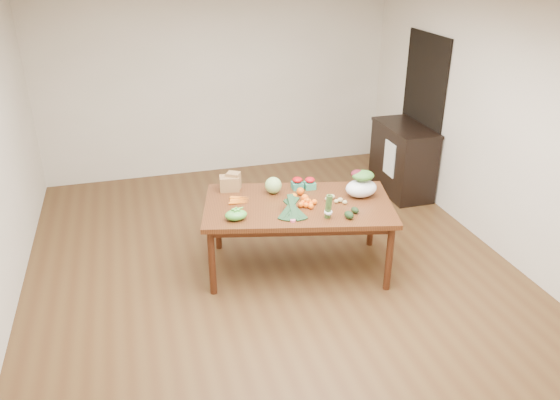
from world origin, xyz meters
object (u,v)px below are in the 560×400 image
object	(u,v)px
paper_bag	(229,182)
kale_bunch	(292,209)
cabbage	(273,185)
cabinet	(403,159)
salad_bag	(361,185)
dining_table	(298,236)
asparagus_bundle	(329,206)
mandarin_cluster	(307,202)

from	to	relation	value
paper_bag	kale_bunch	distance (m)	0.90
cabbage	kale_bunch	world-z (taller)	cabbage
cabinet	paper_bag	distance (m)	2.75
cabinet	salad_bag	size ratio (longest dim) A/B	3.11
dining_table	cabinet	bearing A→B (deg)	50.42
asparagus_bundle	cabbage	bearing A→B (deg)	130.04
mandarin_cluster	asparagus_bundle	xyz separation A→B (m)	(0.10, -0.31, 0.08)
mandarin_cluster	asparagus_bundle	size ratio (longest dim) A/B	0.72
kale_bunch	salad_bag	size ratio (longest dim) A/B	1.22
asparagus_bundle	salad_bag	world-z (taller)	same
mandarin_cluster	salad_bag	xyz separation A→B (m)	(0.60, 0.06, 0.08)
asparagus_bundle	cabinet	bearing A→B (deg)	59.72
dining_table	cabbage	world-z (taller)	cabbage
cabbage	salad_bag	bearing A→B (deg)	-21.07
cabbage	salad_bag	size ratio (longest dim) A/B	0.53
dining_table	paper_bag	xyz separation A→B (m)	(-0.60, 0.51, 0.47)
cabbage	kale_bunch	size ratio (longest dim) A/B	0.44
cabbage	asparagus_bundle	bearing A→B (deg)	-63.44
cabbage	kale_bunch	distance (m)	0.58
cabinet	salad_bag	bearing A→B (deg)	-130.78
cabinet	cabbage	size ratio (longest dim) A/B	5.83
paper_bag	asparagus_bundle	xyz separation A→B (m)	(0.77, -0.90, 0.03)
mandarin_cluster	cabbage	bearing A→B (deg)	122.06
cabbage	asparagus_bundle	world-z (taller)	asparagus_bundle
cabinet	paper_bag	size ratio (longest dim) A/B	3.82
asparagus_bundle	mandarin_cluster	bearing A→B (deg)	122.22
dining_table	mandarin_cluster	size ratio (longest dim) A/B	10.41
paper_bag	mandarin_cluster	bearing A→B (deg)	-41.28
paper_bag	asparagus_bundle	bearing A→B (deg)	-49.16
paper_bag	kale_bunch	size ratio (longest dim) A/B	0.67
kale_bunch	salad_bag	bearing A→B (deg)	30.55
dining_table	mandarin_cluster	world-z (taller)	mandarin_cluster
dining_table	mandarin_cluster	bearing A→B (deg)	-37.03
cabinet	cabbage	xyz separation A→B (m)	(-2.13, -1.16, 0.37)
dining_table	cabbage	bearing A→B (deg)	133.33
paper_bag	kale_bunch	xyz separation A→B (m)	(0.46, -0.77, -0.01)
cabinet	paper_bag	bearing A→B (deg)	-159.40
kale_bunch	cabbage	bearing A→B (deg)	106.51
kale_bunch	cabinet	bearing A→B (deg)	53.08
salad_bag	kale_bunch	bearing A→B (deg)	-162.93
cabbage	mandarin_cluster	size ratio (longest dim) A/B	0.97
paper_bag	salad_bag	size ratio (longest dim) A/B	0.81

